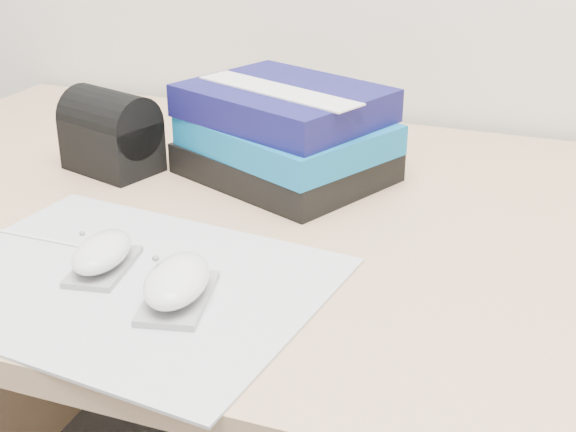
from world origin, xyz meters
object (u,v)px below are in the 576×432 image
at_px(book_stack, 286,134).
at_px(pouch, 111,132).
at_px(desk, 394,361).
at_px(mouse_front, 177,283).
at_px(mouse_rear, 102,254).

height_order(book_stack, pouch, book_stack).
height_order(desk, mouse_front, mouse_front).
bearing_deg(desk, mouse_front, -115.37).
bearing_deg(mouse_front, mouse_rear, 163.32).
bearing_deg(book_stack, pouch, -165.74).
xyz_separation_m(mouse_front, book_stack, (-0.02, 0.36, 0.04)).
xyz_separation_m(desk, mouse_rear, (-0.26, -0.29, 0.26)).
relative_size(mouse_rear, book_stack, 0.33).
height_order(mouse_front, book_stack, book_stack).
relative_size(desk, book_stack, 5.03).
bearing_deg(desk, pouch, -177.37).
distance_m(mouse_front, book_stack, 0.36).
height_order(mouse_front, pouch, pouch).
bearing_deg(desk, mouse_rear, -131.67).
relative_size(desk, pouch, 11.06).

